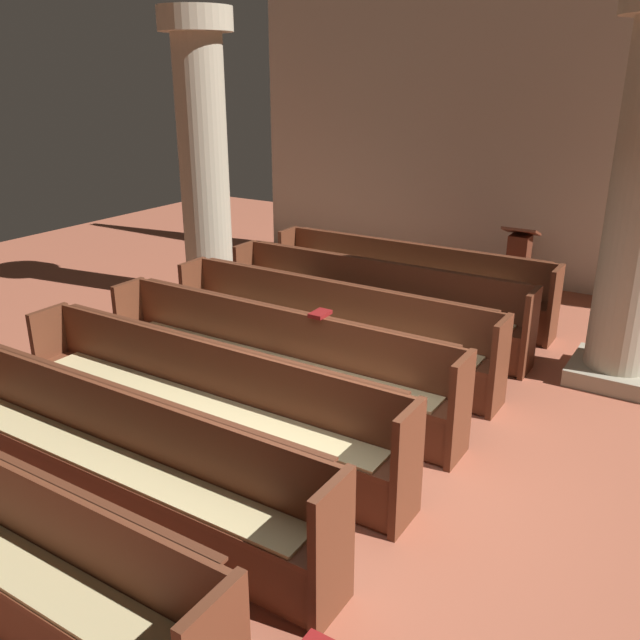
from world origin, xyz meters
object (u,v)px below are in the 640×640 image
object	(u,v)px
pew_row_4	(202,398)
lectern	(517,270)
pillar_far_side	(203,157)
pew_row_1	(372,299)
pew_row_5	(108,452)
pew_row_3	(273,357)
hymn_book	(320,314)
pew_row_0	(408,279)
pew_row_2	(328,325)

from	to	relation	value
pew_row_4	lectern	xyz separation A→B (m)	(1.06, 5.47, -0.05)
pillar_far_side	pew_row_4	bearing A→B (deg)	-49.96
pew_row_1	pew_row_5	size ratio (longest dim) A/B	1.00
pew_row_3	lectern	bearing A→B (deg)	76.54
pew_row_1	lectern	bearing A→B (deg)	66.07
pew_row_5	pillar_far_side	distance (m)	5.28
hymn_book	lectern	bearing A→B (deg)	81.42
pew_row_0	pillar_far_side	size ratio (longest dim) A/B	1.01
pillar_far_side	hymn_book	size ratio (longest dim) A/B	17.82
pew_row_1	pillar_far_side	xyz separation A→B (m)	(-2.72, 0.17, 1.51)
lectern	pew_row_1	bearing A→B (deg)	-113.93
pew_row_2	pew_row_4	size ratio (longest dim) A/B	1.00
pew_row_0	pew_row_5	bearing A→B (deg)	-90.00
pew_row_1	lectern	xyz separation A→B (m)	(1.06, 2.40, -0.05)
pew_row_0	lectern	size ratio (longest dim) A/B	3.60
pew_row_2	pew_row_3	bearing A→B (deg)	-90.00
pew_row_5	lectern	distance (m)	6.58
pew_row_0	pew_row_1	world-z (taller)	same
pillar_far_side	pew_row_2	bearing A→B (deg)	-23.66
pew_row_0	pew_row_4	distance (m)	4.10
pew_row_5	pillar_far_side	xyz separation A→B (m)	(-2.72, 4.27, 1.51)
pew_row_0	pew_row_4	world-z (taller)	same
pew_row_0	pew_row_4	bearing A→B (deg)	-90.00
pew_row_4	lectern	bearing A→B (deg)	78.99
pew_row_4	pillar_far_side	size ratio (longest dim) A/B	1.01
pew_row_0	pew_row_1	bearing A→B (deg)	-90.00
pew_row_0	pew_row_5	world-z (taller)	same
pew_row_1	pew_row_4	bearing A→B (deg)	-90.00
lectern	pew_row_5	bearing A→B (deg)	-99.31
pew_row_3	pew_row_5	bearing A→B (deg)	-90.00
pew_row_3	pillar_far_side	size ratio (longest dim) A/B	1.01
pew_row_3	pew_row_1	bearing A→B (deg)	90.00
pew_row_0	hymn_book	world-z (taller)	hymn_book
pew_row_4	pew_row_0	bearing A→B (deg)	90.00
pillar_far_side	pew_row_1	bearing A→B (deg)	-3.55
pew_row_4	pew_row_5	world-z (taller)	same
pew_row_0	pew_row_2	distance (m)	2.05
pew_row_3	lectern	distance (m)	4.57
pew_row_1	lectern	distance (m)	2.63
pillar_far_side	hymn_book	xyz separation A→B (m)	(3.15, -2.03, -1.04)
pew_row_1	pew_row_4	world-z (taller)	same
pillar_far_side	pew_row_3	bearing A→B (deg)	-39.15
pew_row_1	pew_row_4	xyz separation A→B (m)	(0.00, -3.07, 0.00)
pew_row_3	pillar_far_side	xyz separation A→B (m)	(-2.72, 2.22, 1.51)
hymn_book	pew_row_1	bearing A→B (deg)	102.78
pew_row_2	hymn_book	bearing A→B (deg)	-63.25
pew_row_1	pew_row_5	world-z (taller)	same
pew_row_0	lectern	bearing A→B (deg)	52.25
pew_row_5	hymn_book	world-z (taller)	hymn_book
lectern	pew_row_4	bearing A→B (deg)	-101.01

